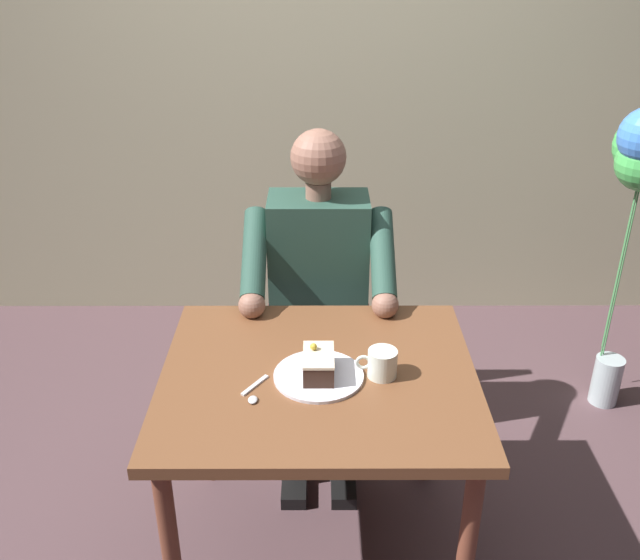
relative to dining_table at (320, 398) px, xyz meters
The scene contains 9 objects.
ground_plane 0.62m from the dining_table, ahead, with size 14.00×14.00×0.00m, color #543C40.
cafe_rear_panel 1.94m from the dining_table, 90.00° to the right, with size 6.40×0.12×3.00m, color #C0BD97.
dining_table is the anchor object (origin of this frame).
chair 0.74m from the dining_table, 90.00° to the right, with size 0.42×0.42×0.91m.
seated_person 0.56m from the dining_table, 90.00° to the right, with size 0.53×0.58×1.25m.
dessert_plate 0.10m from the dining_table, 86.57° to the left, with size 0.26×0.26×0.01m, color white.
cake_slice 0.14m from the dining_table, 86.22° to the left, with size 0.09×0.14×0.09m.
coffee_cup 0.22m from the dining_table, behind, with size 0.12×0.08×0.08m.
dessert_spoon 0.23m from the dining_table, 29.93° to the left, with size 0.07×0.14×0.01m.
Camera 1 is at (0.00, 1.66, 1.85)m, focal length 38.88 mm.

